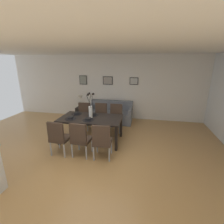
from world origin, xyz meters
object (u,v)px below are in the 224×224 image
(bowl_far_left, at_px, (88,119))
(dining_chair_near_right, at_px, (84,115))
(dining_chair_mid_left, at_px, (102,140))
(bowl_far_right, at_px, (93,114))
(dining_chair_far_right, at_px, (100,115))
(sofa, at_px, (110,114))
(side_table, at_px, (81,113))
(framed_picture_left, at_px, (83,80))
(dining_chair_near_left, at_px, (59,136))
(dining_table, at_px, (91,120))
(framed_picture_right, at_px, (134,81))
(dining_chair_far_left, at_px, (80,138))
(framed_picture_center, at_px, (108,81))
(centerpiece_vase, at_px, (90,108))
(table_lamp, at_px, (80,98))
(bowl_near_right, at_px, (77,113))
(dining_chair_mid_right, at_px, (116,116))
(bowl_near_left, at_px, (70,118))

(bowl_far_left, bearing_deg, dining_chair_near_right, 117.00)
(dining_chair_mid_left, height_order, bowl_far_right, dining_chair_mid_left)
(dining_chair_far_right, relative_size, sofa, 0.54)
(side_table, bearing_deg, bowl_far_left, -62.50)
(dining_chair_near_right, relative_size, framed_picture_left, 2.46)
(side_table, bearing_deg, dining_chair_near_left, -79.74)
(sofa, distance_m, side_table, 1.24)
(dining_table, relative_size, framed_picture_right, 5.32)
(framed_picture_left, xyz_separation_m, framed_picture_right, (2.13, 0.00, 0.00))
(side_table, bearing_deg, dining_chair_far_left, -68.33)
(framed_picture_left, bearing_deg, framed_picture_center, -0.00)
(sofa, bearing_deg, centerpiece_vase, -96.66)
(centerpiece_vase, xyz_separation_m, framed_picture_center, (-0.00, 2.28, 0.55))
(sofa, bearing_deg, table_lamp, -178.13)
(bowl_near_right, distance_m, bowl_far_left, 0.70)
(dining_chair_near_right, xyz_separation_m, bowl_far_right, (0.57, -0.66, 0.27))
(dining_chair_mid_right, xyz_separation_m, bowl_far_right, (-0.57, -0.71, 0.27))
(framed_picture_left, distance_m, framed_picture_center, 1.07)
(bowl_near_left, height_order, bowl_far_left, same)
(dining_chair_near_right, relative_size, dining_chair_far_left, 1.00)
(bowl_far_left, distance_m, side_table, 2.29)
(centerpiece_vase, height_order, framed_picture_left, framed_picture_left)
(dining_chair_near_left, relative_size, framed_picture_left, 2.46)
(dining_chair_mid_left, bearing_deg, dining_chair_mid_right, 89.96)
(centerpiece_vase, bearing_deg, dining_chair_near_left, -121.07)
(table_lamp, bearing_deg, dining_chair_far_left, -68.33)
(dining_table, height_order, dining_chair_far_left, dining_chair_far_left)
(dining_chair_near_right, bearing_deg, bowl_far_right, -49.49)
(sofa, bearing_deg, framed_picture_right, 29.38)
(bowl_far_right, bearing_deg, bowl_near_right, 180.00)
(dining_chair_near_left, bearing_deg, framed_picture_right, 63.13)
(dining_chair_far_right, bearing_deg, centerpiece_vase, -91.79)
(bowl_near_right, height_order, side_table, bowl_near_right)
(dining_chair_far_right, relative_size, framed_picture_center, 2.28)
(bowl_far_left, bearing_deg, dining_chair_near_left, -128.63)
(dining_table, xyz_separation_m, bowl_far_left, (0.00, -0.22, 0.11))
(framed_picture_left, bearing_deg, dining_chair_mid_right, -39.32)
(dining_table, relative_size, bowl_near_right, 10.59)
(bowl_near_left, xyz_separation_m, side_table, (-0.49, 1.98, -0.52))
(bowl_near_left, bearing_deg, centerpiece_vase, 22.63)
(dining_chair_near_right, distance_m, framed_picture_right, 2.40)
(dining_chair_near_right, bearing_deg, side_table, 118.14)
(dining_chair_mid_left, bearing_deg, framed_picture_center, 100.26)
(dining_chair_near_right, distance_m, centerpiece_vase, 1.17)
(bowl_near_right, xyz_separation_m, bowl_far_right, (0.54, 0.00, 0.00))
(dining_chair_near_left, xyz_separation_m, bowl_near_right, (0.01, 1.13, 0.27))
(dining_chair_far_left, distance_m, bowl_far_left, 0.71)
(centerpiece_vase, xyz_separation_m, sofa, (0.21, 1.79, -0.74))
(bowl_near_left, bearing_deg, framed_picture_center, 77.82)
(framed_picture_center, xyz_separation_m, framed_picture_right, (1.07, 0.00, 0.00))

